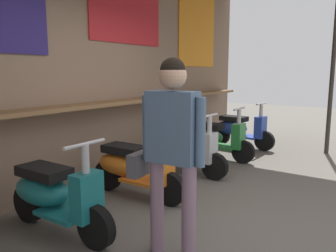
# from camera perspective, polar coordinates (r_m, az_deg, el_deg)

# --- Properties ---
(ground_plane) EXTENTS (26.12, 26.12, 0.00)m
(ground_plane) POSITION_cam_1_polar(r_m,az_deg,el_deg) (3.81, 6.51, -15.19)
(ground_plane) COLOR #605B54
(market_stall_facade) EXTENTS (9.33, 2.82, 3.51)m
(market_stall_facade) POSITION_cam_1_polar(r_m,az_deg,el_deg) (4.62, -13.84, 14.04)
(market_stall_facade) COLOR #7F6651
(market_stall_facade) RESTS_ON ground_plane
(scooter_teal) EXTENTS (0.46, 1.40, 0.97)m
(scooter_teal) POSITION_cam_1_polar(r_m,az_deg,el_deg) (3.51, -19.12, -11.01)
(scooter_teal) COLOR #197075
(scooter_teal) RESTS_ON ground_plane
(scooter_orange) EXTENTS (0.46, 1.40, 0.97)m
(scooter_orange) POSITION_cam_1_polar(r_m,az_deg,el_deg) (4.28, -6.22, -6.92)
(scooter_orange) COLOR orange
(scooter_orange) RESTS_ON ground_plane
(scooter_silver) EXTENTS (0.46, 1.40, 0.97)m
(scooter_silver) POSITION_cam_1_polar(r_m,az_deg,el_deg) (5.19, 2.30, -3.97)
(scooter_silver) COLOR #B2B5BA
(scooter_silver) RESTS_ON ground_plane
(scooter_green) EXTENTS (0.46, 1.40, 0.97)m
(scooter_green) POSITION_cam_1_polar(r_m,az_deg,el_deg) (6.13, 7.77, -2.02)
(scooter_green) COLOR #237533
(scooter_green) RESTS_ON ground_plane
(scooter_blue) EXTENTS (0.49, 1.40, 0.97)m
(scooter_blue) POSITION_cam_1_polar(r_m,az_deg,el_deg) (7.18, 12.01, -0.48)
(scooter_blue) COLOR #233D9E
(scooter_blue) RESTS_ON ground_plane
(shopper_with_handbag) EXTENTS (0.31, 0.66, 1.69)m
(shopper_with_handbag) POSITION_cam_1_polar(r_m,az_deg,el_deg) (2.74, 0.49, -2.16)
(shopper_with_handbag) COLOR gray
(shopper_with_handbag) RESTS_ON ground_plane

